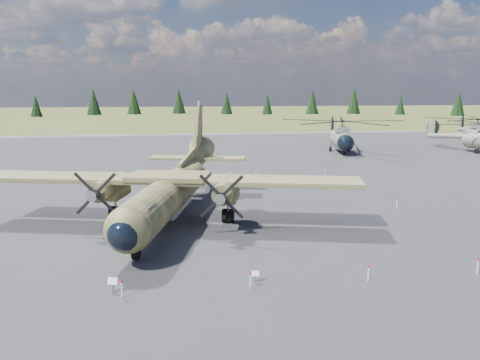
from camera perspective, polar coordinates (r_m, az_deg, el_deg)
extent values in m
plane|color=brown|center=(35.55, -5.84, -4.53)|extent=(500.00, 500.00, 0.00)
cube|color=slate|center=(45.26, -6.57, -1.20)|extent=(120.00, 120.00, 0.04)
cylinder|color=#3D4324|center=(33.34, -8.83, -1.85)|extent=(6.75, 16.85, 2.60)
sphere|color=#3D4324|center=(25.58, -13.48, -5.93)|extent=(3.11, 3.11, 2.55)
sphere|color=black|center=(25.13, -13.85, -6.36)|extent=(2.29, 2.29, 1.87)
cube|color=black|center=(26.75, -12.51, -3.60)|extent=(2.18, 1.91, 0.51)
cone|color=#3D4324|center=(43.70, -5.32, 2.54)|extent=(4.08, 6.83, 3.92)
cube|color=#9B9DA0|center=(34.46, -8.40, -3.25)|extent=(3.12, 5.84, 0.46)
cube|color=#2D371D|center=(33.56, -8.69, 0.10)|extent=(26.89, 9.87, 0.33)
cube|color=#3D4324|center=(33.53, -8.70, 0.44)|extent=(6.24, 4.65, 0.33)
cylinder|color=#3D4324|center=(34.66, -15.50, -0.69)|extent=(2.57, 5.03, 1.39)
cube|color=#3D4324|center=(35.46, -15.03, -1.41)|extent=(2.15, 3.41, 0.74)
cone|color=gray|center=(31.93, -17.43, -1.77)|extent=(0.90, 0.99, 0.71)
cylinder|color=black|center=(35.82, -14.90, -3.88)|extent=(1.05, 1.20, 1.02)
cylinder|color=#3D4324|center=(32.62, -1.64, -1.01)|extent=(2.57, 5.03, 1.39)
cube|color=#3D4324|center=(33.47, -1.48, -1.76)|extent=(2.15, 3.41, 0.74)
cone|color=gray|center=(29.70, -2.37, -2.20)|extent=(0.90, 0.99, 0.71)
cylinder|color=black|center=(33.85, -1.46, -4.37)|extent=(1.05, 1.20, 1.02)
cube|color=#3D4324|center=(40.19, -6.28, 2.60)|extent=(2.03, 6.86, 1.56)
cube|color=#2D371D|center=(44.14, -5.21, 2.69)|extent=(9.15, 4.23, 0.20)
cylinder|color=gray|center=(26.87, -12.61, -7.21)|extent=(0.16, 0.16, 0.84)
cylinder|color=black|center=(27.08, -12.56, -8.56)|extent=(0.53, 0.92, 0.87)
cylinder|color=gray|center=(73.53, 12.24, 4.77)|extent=(4.04, 7.87, 2.61)
sphere|color=black|center=(69.86, 12.75, 4.40)|extent=(2.82, 2.82, 2.40)
sphere|color=gray|center=(77.21, 11.77, 5.07)|extent=(2.82, 2.82, 2.40)
cube|color=gray|center=(72.97, 12.35, 6.04)|extent=(2.40, 3.62, 0.78)
cylinder|color=gray|center=(72.91, 12.37, 6.65)|extent=(0.44, 0.44, 1.04)
cylinder|color=gray|center=(81.02, 11.33, 5.61)|extent=(2.62, 8.89, 1.49)
cube|color=gray|center=(84.76, 10.96, 6.73)|extent=(0.51, 1.48, 2.50)
cylinder|color=black|center=(84.82, 11.21, 6.72)|extent=(0.60, 2.67, 2.71)
cylinder|color=black|center=(70.64, 12.61, 3.28)|extent=(0.43, 0.75, 0.71)
cylinder|color=black|center=(74.70, 10.96, 3.74)|extent=(0.47, 0.88, 0.83)
cylinder|color=gray|center=(74.63, 10.98, 4.16)|extent=(0.17, 0.17, 1.51)
cylinder|color=black|center=(75.17, 13.09, 3.70)|extent=(0.47, 0.88, 0.83)
cylinder|color=gray|center=(75.10, 13.11, 4.12)|extent=(0.17, 0.17, 1.51)
sphere|color=gray|center=(81.58, 26.19, 4.39)|extent=(2.83, 2.83, 2.23)
cylinder|color=gray|center=(83.71, 24.20, 4.92)|extent=(3.46, 8.08, 1.39)
cube|color=gray|center=(85.88, 22.35, 5.99)|extent=(0.64, 1.35, 2.32)
cylinder|color=black|center=(86.14, 22.49, 6.00)|extent=(0.88, 2.40, 2.52)
cylinder|color=black|center=(79.33, 26.90, 3.15)|extent=(0.53, 0.83, 0.77)
cylinder|color=gray|center=(79.27, 26.93, 3.52)|extent=(0.17, 0.17, 1.40)
cylinder|color=gray|center=(91.86, 26.82, 4.94)|extent=(4.70, 7.42, 2.43)
sphere|color=gray|center=(95.23, 26.26, 5.16)|extent=(2.87, 2.87, 2.24)
cube|color=gray|center=(91.37, 26.96, 5.89)|extent=(2.63, 3.49, 0.73)
cylinder|color=gray|center=(91.33, 27.00, 6.34)|extent=(0.45, 0.45, 0.97)
cylinder|color=gray|center=(98.72, 25.73, 5.56)|extent=(3.63, 8.09, 1.39)
cube|color=gray|center=(102.17, 25.28, 6.43)|extent=(0.67, 1.35, 2.34)
cylinder|color=black|center=(102.25, 25.47, 6.42)|extent=(0.93, 2.40, 2.53)
cylinder|color=black|center=(89.20, 27.24, 3.85)|extent=(0.48, 0.72, 0.66)
cylinder|color=black|center=(92.77, 25.77, 4.20)|extent=(0.54, 0.83, 0.78)
cylinder|color=gray|center=(92.72, 25.80, 4.51)|extent=(0.17, 0.17, 1.41)
cube|color=gray|center=(23.42, -15.22, -12.40)|extent=(0.11, 0.11, 0.59)
cube|color=white|center=(23.26, -15.27, -11.80)|extent=(0.52, 0.35, 0.33)
cube|color=gray|center=(23.77, 1.85, -11.80)|extent=(0.08, 0.08, 0.48)
cube|color=white|center=(23.64, 1.87, -11.32)|extent=(0.41, 0.23, 0.27)
cylinder|color=white|center=(22.71, -14.20, -12.82)|extent=(0.07, 0.07, 0.80)
cylinder|color=#B11212|center=(22.56, -14.25, -11.89)|extent=(0.12, 0.12, 0.10)
cylinder|color=white|center=(22.92, 1.26, -12.25)|extent=(0.07, 0.07, 0.80)
cylinder|color=#B11212|center=(22.77, 1.26, -11.32)|extent=(0.12, 0.12, 0.10)
cylinder|color=white|center=(24.64, 15.38, -10.96)|extent=(0.07, 0.07, 0.80)
cylinder|color=#B11212|center=(24.50, 15.43, -10.09)|extent=(0.12, 0.12, 0.10)
cylinder|color=white|center=(27.58, 26.97, -9.41)|extent=(0.07, 0.07, 0.80)
cylinder|color=#B11212|center=(27.46, 27.04, -8.62)|extent=(0.12, 0.12, 0.10)
cylinder|color=white|center=(52.98, -24.45, 0.09)|extent=(0.07, 0.07, 0.80)
cylinder|color=#B11212|center=(52.91, -24.48, 0.52)|extent=(0.12, 0.12, 0.10)
cylinder|color=white|center=(51.42, -15.83, 0.36)|extent=(0.07, 0.07, 0.80)
cylinder|color=#B11212|center=(51.35, -15.85, 0.80)|extent=(0.12, 0.12, 0.10)
cylinder|color=white|center=(51.07, -6.89, 0.62)|extent=(0.07, 0.07, 0.80)
cylinder|color=#B11212|center=(51.00, -6.90, 1.07)|extent=(0.12, 0.12, 0.10)
cylinder|color=white|center=(51.97, 1.96, 0.87)|extent=(0.07, 0.07, 0.80)
cylinder|color=#B11212|center=(51.91, 1.96, 1.31)|extent=(0.12, 0.12, 0.10)
cylinder|color=white|center=(54.06, 10.31, 1.09)|extent=(0.07, 0.07, 0.80)
cylinder|color=#B11212|center=(53.99, 10.33, 1.51)|extent=(0.12, 0.12, 0.10)
cylinder|color=white|center=(39.85, 18.58, -2.77)|extent=(0.07, 0.07, 0.80)
cylinder|color=#B11212|center=(39.77, 18.62, -2.21)|extent=(0.12, 0.12, 0.10)
cone|color=black|center=(197.68, 25.07, 8.47)|extent=(5.24, 5.24, 9.37)
cone|color=black|center=(200.81, 18.96, 8.67)|extent=(4.25, 4.25, 7.59)
cone|color=black|center=(202.33, 13.70, 9.41)|extent=(6.08, 6.08, 10.85)
cone|color=black|center=(197.18, 8.82, 9.43)|extent=(5.55, 5.55, 9.92)
cone|color=black|center=(191.67, 3.34, 9.21)|extent=(4.49, 4.49, 8.01)
cone|color=black|center=(192.94, -1.65, 9.35)|extent=(4.92, 4.92, 8.78)
cone|color=black|center=(199.93, -7.48, 9.52)|extent=(5.71, 5.71, 10.20)
cone|color=black|center=(197.69, -12.83, 9.33)|extent=(5.69, 5.69, 10.17)
cone|color=black|center=(196.31, -17.43, 9.11)|extent=(5.76, 5.76, 10.29)
cone|color=black|center=(189.54, -23.63, 8.29)|extent=(4.38, 4.38, 7.82)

